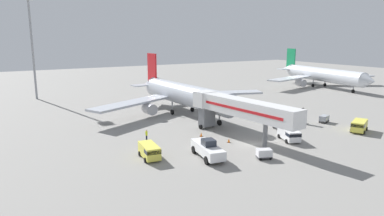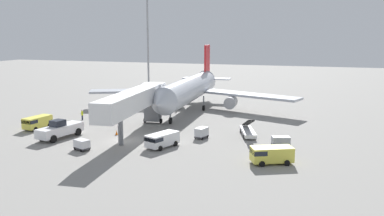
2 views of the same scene
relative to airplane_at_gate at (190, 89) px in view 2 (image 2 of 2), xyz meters
The scene contains 15 objects.
ground_plane 25.54m from the airplane_at_gate, 93.58° to the right, with size 300.00×300.00×0.00m, color gray.
airplane_at_gate is the anchor object (origin of this frame).
jet_bridge 21.03m from the airplane_at_gate, 94.02° to the right, with size 5.56×22.54×6.80m.
pushback_tug 29.05m from the airplane_at_gate, 112.24° to the right, with size 3.59×7.67×2.77m.
belt_loader_truck 22.44m from the airplane_at_gate, 48.47° to the right, with size 3.61×6.46×3.06m.
service_van_outer_right 27.20m from the airplane_at_gate, 79.42° to the right, with size 3.62×5.24×1.90m.
service_van_outer_left 29.42m from the airplane_at_gate, 128.15° to the right, with size 2.65×4.87×1.98m.
service_van_near_center 35.12m from the airplane_at_gate, 55.74° to the right, with size 5.23×3.98×2.00m.
baggage_cart_far_right 31.57m from the airplane_at_gate, 98.09° to the right, with size 2.34×1.95×1.40m.
baggage_cart_rear_left 29.32m from the airplane_at_gate, 46.54° to the right, with size 2.64×1.97×1.38m.
baggage_cart_mid_right 22.33m from the airplane_at_gate, 67.04° to the right, with size 1.72×2.28×1.58m.
ground_crew_worker_foreground 21.42m from the airplane_at_gate, 135.44° to the right, with size 0.39×0.39×1.83m.
safety_cone_alpha 18.80m from the airplane_at_gate, 109.55° to the right, with size 0.48×0.48×0.73m.
safety_cone_bravo 23.15m from the airplane_at_gate, 100.35° to the right, with size 0.45×0.45×0.69m.
apron_light_mast 46.70m from the airplane_at_gate, 125.21° to the left, with size 2.40×2.40×26.98m.
Camera 2 is at (26.92, -49.61, 14.85)m, focal length 37.75 mm.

